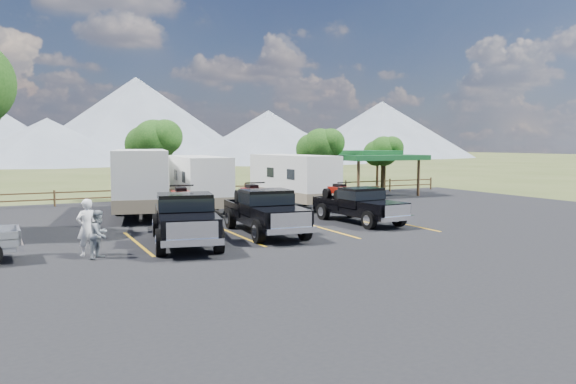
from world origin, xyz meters
name	(u,v)px	position (x,y,z in m)	size (l,w,h in m)	color
ground	(332,250)	(0.00, 0.00, 0.00)	(320.00, 320.00, 0.00)	#3E4B20
asphalt_lot	(294,236)	(0.00, 3.00, 0.02)	(44.00, 34.00, 0.04)	black
stall_lines	(284,232)	(0.00, 4.00, 0.04)	(12.12, 5.50, 0.01)	gold
tree_ne_a	(320,147)	(8.97, 17.01, 3.48)	(3.11, 2.92, 4.76)	#332413
tree_ne_b	(383,151)	(14.98, 18.01, 3.13)	(2.77, 2.59, 4.27)	#332413
tree_north	(154,142)	(-2.03, 19.02, 3.83)	(3.46, 3.24, 5.25)	#332413
rail_fence	(217,191)	(2.00, 18.50, 0.61)	(36.12, 0.12, 1.00)	brown
pavilion	(369,156)	(13.00, 17.00, 2.79)	(6.20, 6.20, 3.22)	brown
mountain_range	(28,122)	(-7.63, 105.98, 7.87)	(209.00, 71.00, 20.00)	slate
rig_left	(185,216)	(-4.42, 3.23, 1.05)	(3.16, 6.55, 2.10)	black
rig_center	(264,210)	(-0.84, 4.09, 1.02)	(2.55, 6.26, 2.04)	black
rig_right	(358,204)	(4.37, 5.08, 0.93)	(2.29, 5.65, 1.85)	black
trailer_left	(141,181)	(-4.26, 12.00, 1.80)	(4.02, 9.73, 3.37)	white
trailer_center	(198,183)	(-1.09, 12.46, 1.61)	(2.82, 8.66, 2.99)	white
trailer_right	(293,180)	(4.49, 12.16, 1.62)	(2.61, 8.72, 3.02)	white
person_a	(87,227)	(-7.93, 2.50, 0.98)	(0.69, 0.45, 1.89)	white
person_b	(99,234)	(-7.62, 1.82, 0.83)	(0.76, 0.59, 1.57)	gray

